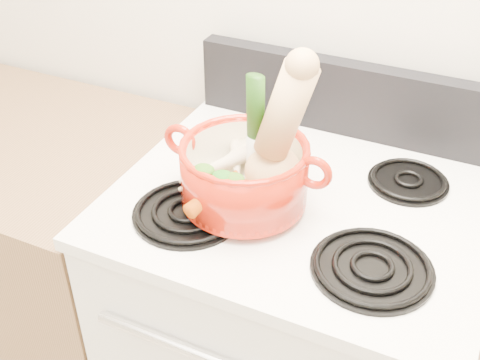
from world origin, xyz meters
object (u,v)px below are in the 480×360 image
at_px(squash, 276,131).
at_px(dutch_oven, 244,173).
at_px(stove_body, 292,348).
at_px(leek, 256,131).

bearing_deg(squash, dutch_oven, 175.60).
relative_size(stove_body, squash, 3.22).
bearing_deg(stove_body, squash, -120.35).
bearing_deg(dutch_oven, squash, 12.77).
bearing_deg(leek, squash, 0.74).
bearing_deg(leek, dutch_oven, -106.46).
bearing_deg(leek, stove_body, 47.10).
distance_m(stove_body, squash, 0.68).
height_order(stove_body, leek, leek).
xyz_separation_m(stove_body, leek, (-0.09, -0.06, 0.66)).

